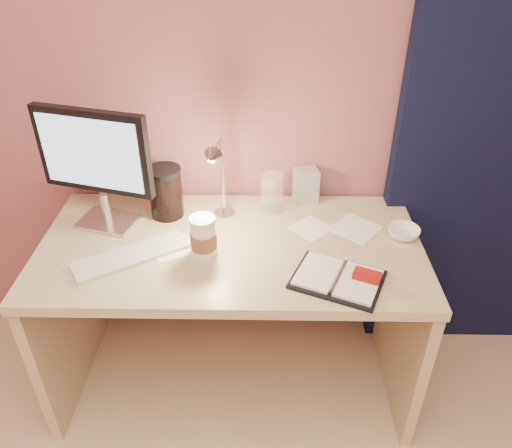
{
  "coord_description": "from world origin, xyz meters",
  "views": [
    {
      "loc": [
        0.12,
        -0.1,
        1.8
      ],
      "look_at": [
        0.09,
        1.33,
        0.85
      ],
      "focal_mm": 35.0,
      "sensor_mm": 36.0,
      "label": 1
    }
  ],
  "objects_px": {
    "bowl": "(403,233)",
    "dark_jar": "(166,195)",
    "desk": "(233,278)",
    "monitor": "(96,159)",
    "desk_lamp": "(224,177)",
    "keyboard": "(131,256)",
    "lotion_bottle": "(204,242)",
    "planner": "(340,278)",
    "product_box": "(306,186)",
    "coffee_cup": "(203,237)",
    "clear_cup": "(272,193)"
  },
  "relations": [
    {
      "from": "bowl",
      "to": "dark_jar",
      "type": "distance_m",
      "value": 0.92
    },
    {
      "from": "desk",
      "to": "monitor",
      "type": "bearing_deg",
      "value": 173.72
    },
    {
      "from": "desk_lamp",
      "to": "dark_jar",
      "type": "bearing_deg",
      "value": 168.52
    },
    {
      "from": "dark_jar",
      "to": "desk_lamp",
      "type": "relative_size",
      "value": 0.52
    },
    {
      "from": "desk",
      "to": "dark_jar",
      "type": "height_order",
      "value": "dark_jar"
    },
    {
      "from": "keyboard",
      "to": "lotion_bottle",
      "type": "height_order",
      "value": "lotion_bottle"
    },
    {
      "from": "monitor",
      "to": "bowl",
      "type": "relative_size",
      "value": 3.86
    },
    {
      "from": "planner",
      "to": "bowl",
      "type": "xyz_separation_m",
      "value": [
        0.27,
        0.26,
        0.01
      ]
    },
    {
      "from": "desk",
      "to": "desk_lamp",
      "type": "height_order",
      "value": "desk_lamp"
    },
    {
      "from": "planner",
      "to": "bowl",
      "type": "distance_m",
      "value": 0.37
    },
    {
      "from": "desk",
      "to": "planner",
      "type": "bearing_deg",
      "value": -36.78
    },
    {
      "from": "monitor",
      "to": "dark_jar",
      "type": "xyz_separation_m",
      "value": [
        0.22,
        0.07,
        -0.19
      ]
    },
    {
      "from": "product_box",
      "to": "lotion_bottle",
      "type": "bearing_deg",
      "value": -147.01
    },
    {
      "from": "keyboard",
      "to": "product_box",
      "type": "distance_m",
      "value": 0.76
    },
    {
      "from": "bowl",
      "to": "desk_lamp",
      "type": "bearing_deg",
      "value": 175.51
    },
    {
      "from": "dark_jar",
      "to": "keyboard",
      "type": "bearing_deg",
      "value": -106.23
    },
    {
      "from": "monitor",
      "to": "desk_lamp",
      "type": "bearing_deg",
      "value": 13.12
    },
    {
      "from": "desk",
      "to": "bowl",
      "type": "relative_size",
      "value": 11.66
    },
    {
      "from": "monitor",
      "to": "coffee_cup",
      "type": "distance_m",
      "value": 0.48
    },
    {
      "from": "desk",
      "to": "lotion_bottle",
      "type": "height_order",
      "value": "lotion_bottle"
    },
    {
      "from": "monitor",
      "to": "product_box",
      "type": "relative_size",
      "value": 3.28
    },
    {
      "from": "coffee_cup",
      "to": "product_box",
      "type": "height_order",
      "value": "coffee_cup"
    },
    {
      "from": "keyboard",
      "to": "desk_lamp",
      "type": "bearing_deg",
      "value": -1.12
    },
    {
      "from": "coffee_cup",
      "to": "desk_lamp",
      "type": "xyz_separation_m",
      "value": [
        0.07,
        0.17,
        0.15
      ]
    },
    {
      "from": "planner",
      "to": "product_box",
      "type": "xyz_separation_m",
      "value": [
        -0.08,
        0.52,
        0.06
      ]
    },
    {
      "from": "clear_cup",
      "to": "dark_jar",
      "type": "height_order",
      "value": "dark_jar"
    },
    {
      "from": "bowl",
      "to": "monitor",
      "type": "bearing_deg",
      "value": 176.3
    },
    {
      "from": "planner",
      "to": "bowl",
      "type": "relative_size",
      "value": 2.88
    },
    {
      "from": "clear_cup",
      "to": "coffee_cup",
      "type": "bearing_deg",
      "value": -128.8
    },
    {
      "from": "lotion_bottle",
      "to": "product_box",
      "type": "height_order",
      "value": "product_box"
    },
    {
      "from": "desk_lamp",
      "to": "lotion_bottle",
      "type": "bearing_deg",
      "value": -101.69
    },
    {
      "from": "keyboard",
      "to": "coffee_cup",
      "type": "bearing_deg",
      "value": -26.1
    },
    {
      "from": "dark_jar",
      "to": "bowl",
      "type": "bearing_deg",
      "value": -8.87
    },
    {
      "from": "bowl",
      "to": "lotion_bottle",
      "type": "bearing_deg",
      "value": -170.35
    },
    {
      "from": "coffee_cup",
      "to": "bowl",
      "type": "height_order",
      "value": "coffee_cup"
    },
    {
      "from": "clear_cup",
      "to": "bowl",
      "type": "height_order",
      "value": "clear_cup"
    },
    {
      "from": "coffee_cup",
      "to": "lotion_bottle",
      "type": "distance_m",
      "value": 0.02
    },
    {
      "from": "monitor",
      "to": "coffee_cup",
      "type": "height_order",
      "value": "monitor"
    },
    {
      "from": "keyboard",
      "to": "desk_lamp",
      "type": "xyz_separation_m",
      "value": [
        0.32,
        0.2,
        0.21
      ]
    },
    {
      "from": "planner",
      "to": "clear_cup",
      "type": "xyz_separation_m",
      "value": [
        -0.22,
        0.44,
        0.07
      ]
    },
    {
      "from": "desk",
      "to": "monitor",
      "type": "xyz_separation_m",
      "value": [
        -0.48,
        0.05,
        0.5
      ]
    },
    {
      "from": "desk",
      "to": "monitor",
      "type": "height_order",
      "value": "monitor"
    },
    {
      "from": "desk",
      "to": "dark_jar",
      "type": "distance_m",
      "value": 0.43
    },
    {
      "from": "monitor",
      "to": "desk_lamp",
      "type": "xyz_separation_m",
      "value": [
        0.46,
        -0.02,
        -0.06
      ]
    },
    {
      "from": "coffee_cup",
      "to": "lotion_bottle",
      "type": "xyz_separation_m",
      "value": [
        0.0,
        -0.01,
        -0.02
      ]
    },
    {
      "from": "desk_lamp",
      "to": "monitor",
      "type": "bearing_deg",
      "value": -173.66
    },
    {
      "from": "planner",
      "to": "product_box",
      "type": "relative_size",
      "value": 2.45
    },
    {
      "from": "coffee_cup",
      "to": "bowl",
      "type": "bearing_deg",
      "value": 9.04
    },
    {
      "from": "desk",
      "to": "desk_lamp",
      "type": "distance_m",
      "value": 0.45
    },
    {
      "from": "keyboard",
      "to": "dark_jar",
      "type": "height_order",
      "value": "dark_jar"
    }
  ]
}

